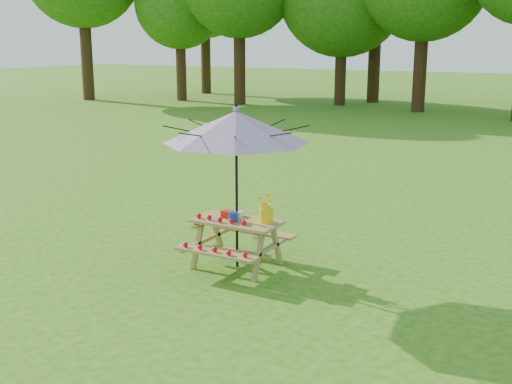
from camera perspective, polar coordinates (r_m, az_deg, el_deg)
The scene contains 5 objects.
picnic_table at distance 8.87m, azimuth -1.71°, elevation -4.65°, with size 1.20×1.32×0.67m.
patio_umbrella at distance 8.52m, azimuth -1.77°, elevation 5.79°, with size 2.41×2.41×2.25m.
produce_bins at distance 8.83m, azimuth -2.11°, elevation -2.06°, with size 0.31×0.39×0.13m.
tomatoes_row at distance 8.69m, azimuth -3.17°, elevation -2.44°, with size 0.77×0.13×0.07m, color red, non-canonical shape.
flower_bucket at distance 8.62m, azimuth 0.93°, elevation -1.28°, with size 0.28×0.26×0.42m.
Camera 1 is at (0.32, -5.46, 3.07)m, focal length 45.00 mm.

